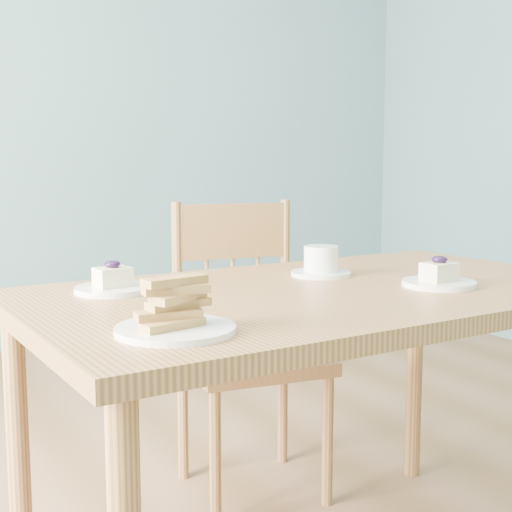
# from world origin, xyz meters

# --- Properties ---
(room) EXTENTS (5.01, 5.01, 2.71)m
(room) POSITION_xyz_m (0.00, 0.00, 1.35)
(room) COLOR #8C5F41
(room) RESTS_ON ground
(dining_table) EXTENTS (1.43, 0.86, 0.75)m
(dining_table) POSITION_xyz_m (0.14, -0.17, 0.67)
(dining_table) COLOR #A46C3E
(dining_table) RESTS_ON ground
(dining_chair) EXTENTS (0.47, 0.45, 0.92)m
(dining_chair) POSITION_xyz_m (0.24, 0.40, 0.47)
(dining_chair) COLOR #A46C3E
(dining_chair) RESTS_ON ground
(cheesecake_plate_near) EXTENTS (0.17, 0.17, 0.07)m
(cheesecake_plate_near) POSITION_xyz_m (0.39, -0.28, 0.77)
(cheesecake_plate_near) COLOR white
(cheesecake_plate_near) RESTS_ON dining_table
(cheesecake_plate_far) EXTENTS (0.17, 0.17, 0.07)m
(cheesecake_plate_far) POSITION_xyz_m (-0.31, 0.02, 0.77)
(cheesecake_plate_far) COLOR white
(cheesecake_plate_far) RESTS_ON dining_table
(coffee_cup) EXTENTS (0.16, 0.16, 0.08)m
(coffee_cup) POSITION_xyz_m (0.24, -0.01, 0.78)
(coffee_cup) COLOR white
(coffee_cup) RESTS_ON dining_table
(biscotti_plate) EXTENTS (0.21, 0.21, 0.10)m
(biscotti_plate) POSITION_xyz_m (-0.34, -0.40, 0.78)
(biscotti_plate) COLOR white
(biscotti_plate) RESTS_ON dining_table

